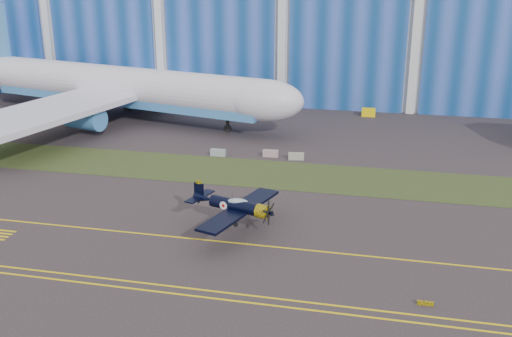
% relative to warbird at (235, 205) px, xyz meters
% --- Properties ---
extents(ground, '(260.00, 260.00, 0.00)m').
position_rel_warbird_xyz_m(ground, '(-5.08, 2.61, -2.65)').
color(ground, '#382F32').
rests_on(ground, ground).
extents(grass_median, '(260.00, 10.00, 0.02)m').
position_rel_warbird_xyz_m(grass_median, '(-5.08, 16.61, -2.63)').
color(grass_median, '#475128').
rests_on(grass_median, ground).
extents(hangar, '(220.00, 45.70, 30.00)m').
position_rel_warbird_xyz_m(hangar, '(-5.08, 74.39, 12.31)').
color(hangar, silver).
rests_on(hangar, ground).
extents(taxiway_centreline, '(200.00, 0.20, 0.02)m').
position_rel_warbird_xyz_m(taxiway_centreline, '(-5.08, -2.39, -2.64)').
color(taxiway_centreline, yellow).
rests_on(taxiway_centreline, ground).
extents(edge_line_near, '(80.00, 0.20, 0.02)m').
position_rel_warbird_xyz_m(edge_line_near, '(-5.08, -11.89, -2.64)').
color(edge_line_near, yellow).
rests_on(edge_line_near, ground).
extents(edge_line_far, '(80.00, 0.20, 0.02)m').
position_rel_warbird_xyz_m(edge_line_far, '(-5.08, -10.89, -2.64)').
color(edge_line_far, yellow).
rests_on(edge_line_far, ground).
extents(guard_board_right, '(1.20, 0.15, 0.35)m').
position_rel_warbird_xyz_m(guard_board_right, '(16.92, -9.39, -2.48)').
color(guard_board_right, yellow).
rests_on(guard_board_right, ground).
extents(warbird, '(12.39, 13.69, 3.39)m').
position_rel_warbird_xyz_m(warbird, '(0.00, 0.00, 0.00)').
color(warbird, black).
rests_on(warbird, ground).
extents(jetliner, '(80.49, 72.77, 23.98)m').
position_rel_warbird_xyz_m(jetliner, '(-28.36, 38.10, 9.34)').
color(jetliner, silver).
rests_on(jetliner, ground).
extents(shipping_container, '(6.41, 4.00, 2.59)m').
position_rel_warbird_xyz_m(shipping_container, '(-14.28, 48.69, -1.36)').
color(shipping_container, white).
rests_on(shipping_container, ground).
extents(tug, '(2.24, 1.44, 1.29)m').
position_rel_warbird_xyz_m(tug, '(10.23, 48.32, -2.01)').
color(tug, yellow).
rests_on(tug, ground).
extents(barrier_a, '(2.02, 0.65, 0.90)m').
position_rel_warbird_xyz_m(barrier_a, '(-8.03, 22.12, -2.20)').
color(barrier_a, gray).
rests_on(barrier_a, ground).
extents(barrier_b, '(2.03, 0.70, 0.90)m').
position_rel_warbird_xyz_m(barrier_b, '(-1.26, 23.27, -2.20)').
color(barrier_b, gray).
rests_on(barrier_b, ground).
extents(barrier_c, '(2.07, 0.94, 0.90)m').
position_rel_warbird_xyz_m(barrier_c, '(2.20, 22.79, -2.20)').
color(barrier_c, gray).
rests_on(barrier_c, ground).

